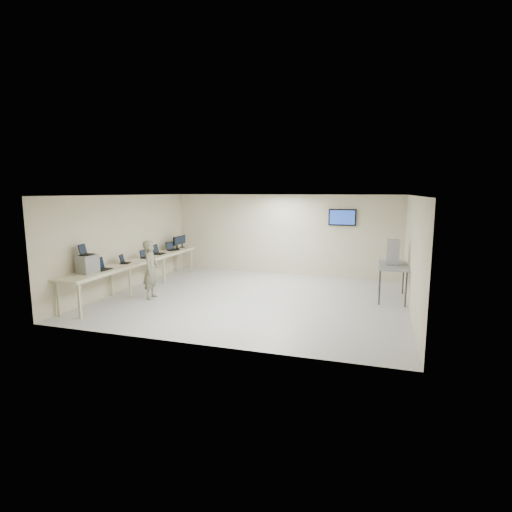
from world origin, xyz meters
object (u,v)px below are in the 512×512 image
(workbench, at_px, (139,262))
(equipment_box, at_px, (88,264))
(side_table, at_px, (393,267))
(soldier, at_px, (151,270))

(workbench, relative_size, equipment_box, 13.28)
(workbench, distance_m, equipment_box, 2.12)
(workbench, xyz_separation_m, equipment_box, (-0.06, -2.10, 0.30))
(equipment_box, relative_size, side_table, 0.29)
(workbench, bearing_deg, side_table, 8.53)
(workbench, bearing_deg, soldier, -41.66)
(equipment_box, height_order, soldier, soldier)
(soldier, relative_size, side_table, 1.01)
(equipment_box, height_order, side_table, equipment_box)
(workbench, relative_size, side_table, 3.79)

